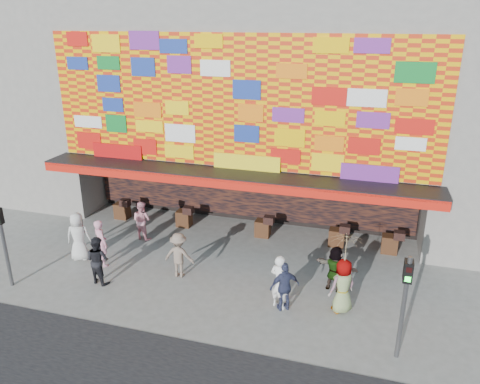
{
  "coord_description": "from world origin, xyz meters",
  "views": [
    {
      "loc": [
        5.09,
        -12.42,
        8.5
      ],
      "look_at": [
        0.8,
        2.0,
        2.86
      ],
      "focal_mm": 35.0,
      "sensor_mm": 36.0,
      "label": 1
    }
  ],
  "objects_px": {
    "ped_f": "(335,269)",
    "signal_right": "(405,297)",
    "ped_c": "(98,260)",
    "signal_left": "(3,235)",
    "ped_g": "(343,286)",
    "ped_d": "(179,255)",
    "ped_h": "(280,282)",
    "ped_i": "(142,220)",
    "ped_b": "(101,243)",
    "ped_e": "(285,287)",
    "parasol": "(346,249)",
    "ped_a": "(79,237)"
  },
  "relations": [
    {
      "from": "signal_right",
      "to": "ped_f",
      "type": "height_order",
      "value": "signal_right"
    },
    {
      "from": "ped_a",
      "to": "ped_c",
      "type": "xyz_separation_m",
      "value": [
        1.58,
        -1.22,
        -0.08
      ]
    },
    {
      "from": "signal_right",
      "to": "parasol",
      "type": "bearing_deg",
      "value": 133.8
    },
    {
      "from": "ped_i",
      "to": "ped_b",
      "type": "bearing_deg",
      "value": 93.27
    },
    {
      "from": "signal_right",
      "to": "ped_i",
      "type": "height_order",
      "value": "signal_right"
    },
    {
      "from": "signal_right",
      "to": "ped_d",
      "type": "xyz_separation_m",
      "value": [
        -7.21,
        2.19,
        -1.05
      ]
    },
    {
      "from": "signal_left",
      "to": "ped_d",
      "type": "xyz_separation_m",
      "value": [
        5.19,
        2.19,
        -1.05
      ]
    },
    {
      "from": "ped_e",
      "to": "ped_i",
      "type": "distance_m",
      "value": 7.27
    },
    {
      "from": "ped_e",
      "to": "ped_g",
      "type": "height_order",
      "value": "ped_g"
    },
    {
      "from": "ped_d",
      "to": "ped_h",
      "type": "distance_m",
      "value": 3.81
    },
    {
      "from": "ped_d",
      "to": "parasol",
      "type": "relative_size",
      "value": 0.89
    },
    {
      "from": "ped_h",
      "to": "ped_i",
      "type": "xyz_separation_m",
      "value": [
        -6.34,
        3.14,
        -0.08
      ]
    },
    {
      "from": "ped_i",
      "to": "ped_h",
      "type": "bearing_deg",
      "value": 165.9
    },
    {
      "from": "signal_left",
      "to": "ped_i",
      "type": "relative_size",
      "value": 1.85
    },
    {
      "from": "ped_i",
      "to": "parasol",
      "type": "xyz_separation_m",
      "value": [
        8.22,
        -2.8,
        1.33
      ]
    },
    {
      "from": "signal_right",
      "to": "ped_i",
      "type": "relative_size",
      "value": 1.85
    },
    {
      "from": "ped_a",
      "to": "ped_i",
      "type": "distance_m",
      "value": 2.63
    },
    {
      "from": "ped_c",
      "to": "signal_right",
      "type": "bearing_deg",
      "value": -172.67
    },
    {
      "from": "signal_left",
      "to": "signal_right",
      "type": "height_order",
      "value": "same"
    },
    {
      "from": "signal_left",
      "to": "ped_a",
      "type": "relative_size",
      "value": 1.62
    },
    {
      "from": "ped_f",
      "to": "ped_h",
      "type": "xyz_separation_m",
      "value": [
        -1.54,
        -1.49,
        0.11
      ]
    },
    {
      "from": "ped_g",
      "to": "ped_h",
      "type": "relative_size",
      "value": 0.98
    },
    {
      "from": "signal_right",
      "to": "ped_d",
      "type": "distance_m",
      "value": 7.61
    },
    {
      "from": "ped_c",
      "to": "ped_e",
      "type": "relative_size",
      "value": 1.05
    },
    {
      "from": "ped_c",
      "to": "ped_f",
      "type": "distance_m",
      "value": 7.91
    },
    {
      "from": "ped_h",
      "to": "ped_c",
      "type": "bearing_deg",
      "value": 25.94
    },
    {
      "from": "ped_f",
      "to": "ped_h",
      "type": "height_order",
      "value": "ped_h"
    },
    {
      "from": "ped_c",
      "to": "ped_e",
      "type": "bearing_deg",
      "value": -164.48
    },
    {
      "from": "ped_e",
      "to": "ped_g",
      "type": "bearing_deg",
      "value": 162.13
    },
    {
      "from": "ped_b",
      "to": "signal_right",
      "type": "bearing_deg",
      "value": -159.98
    },
    {
      "from": "ped_d",
      "to": "ped_a",
      "type": "bearing_deg",
      "value": -2.98
    },
    {
      "from": "ped_f",
      "to": "signal_right",
      "type": "bearing_deg",
      "value": 142.69
    },
    {
      "from": "ped_e",
      "to": "ped_h",
      "type": "bearing_deg",
      "value": -56.59
    },
    {
      "from": "ped_b",
      "to": "ped_e",
      "type": "relative_size",
      "value": 1.1
    },
    {
      "from": "ped_a",
      "to": "ped_g",
      "type": "bearing_deg",
      "value": 160.12
    },
    {
      "from": "ped_a",
      "to": "ped_b",
      "type": "height_order",
      "value": "ped_a"
    },
    {
      "from": "ped_h",
      "to": "parasol",
      "type": "distance_m",
      "value": 2.28
    },
    {
      "from": "ped_d",
      "to": "ped_f",
      "type": "xyz_separation_m",
      "value": [
        5.25,
        0.65,
        -0.03
      ]
    },
    {
      "from": "ped_d",
      "to": "ped_g",
      "type": "height_order",
      "value": "ped_g"
    },
    {
      "from": "signal_right",
      "to": "ped_e",
      "type": "xyz_separation_m",
      "value": [
        -3.32,
        1.27,
        -1.06
      ]
    },
    {
      "from": "ped_a",
      "to": "parasol",
      "type": "relative_size",
      "value": 1.02
    },
    {
      "from": "signal_left",
      "to": "ped_b",
      "type": "distance_m",
      "value": 3.19
    },
    {
      "from": "ped_c",
      "to": "ped_g",
      "type": "xyz_separation_m",
      "value": [
        8.04,
        0.65,
        0.03
      ]
    },
    {
      "from": "ped_e",
      "to": "parasol",
      "type": "relative_size",
      "value": 0.89
    },
    {
      "from": "signal_left",
      "to": "ped_g",
      "type": "distance_m",
      "value": 10.96
    },
    {
      "from": "ped_i",
      "to": "ped_a",
      "type": "bearing_deg",
      "value": 69.94
    },
    {
      "from": "ped_b",
      "to": "parasol",
      "type": "relative_size",
      "value": 0.98
    },
    {
      "from": "ped_d",
      "to": "ped_i",
      "type": "relative_size",
      "value": 1.0
    },
    {
      "from": "signal_left",
      "to": "ped_d",
      "type": "height_order",
      "value": "signal_left"
    },
    {
      "from": "signal_right",
      "to": "ped_h",
      "type": "bearing_deg",
      "value": 158.89
    }
  ]
}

